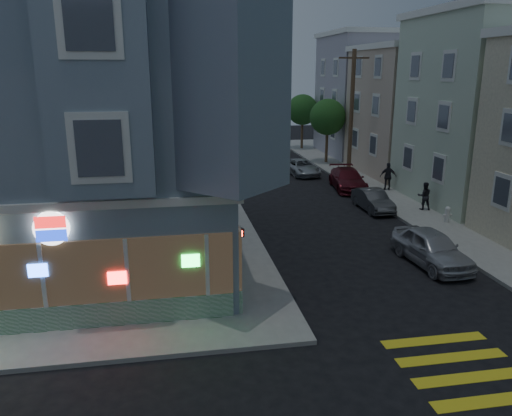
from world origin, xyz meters
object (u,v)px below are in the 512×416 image
object	(u,v)px
pedestrian_a	(424,196)
pedestrian_b	(388,176)
parked_car_a	(432,248)
street_tree_near	(328,117)
traffic_signal	(232,216)
fire_hydrant	(447,214)
parked_car_c	(348,179)
parked_car_d	(302,167)
utility_pole	(351,113)
parked_car_b	(373,200)
street_tree_far	(303,110)

from	to	relation	value
pedestrian_a	pedestrian_b	bearing A→B (deg)	-76.75
parked_car_a	street_tree_near	bearing A→B (deg)	79.38
traffic_signal	pedestrian_b	bearing A→B (deg)	27.45
fire_hydrant	parked_car_c	bearing A→B (deg)	105.11
street_tree_near	pedestrian_a	bearing A→B (deg)	-87.03
parked_car_d	traffic_signal	world-z (taller)	traffic_signal
street_tree_near	parked_car_d	world-z (taller)	street_tree_near
utility_pole	parked_car_d	world-z (taller)	utility_pole
utility_pole	parked_car_b	world-z (taller)	utility_pole
utility_pole	parked_car_d	distance (m)	5.51
utility_pole	parked_car_a	world-z (taller)	utility_pole
utility_pole	parked_car_a	xyz separation A→B (m)	(-2.59, -16.78, -4.07)
parked_car_a	parked_car_c	xyz separation A→B (m)	(1.29, 13.40, -0.04)
street_tree_near	parked_car_c	world-z (taller)	street_tree_near
parked_car_c	parked_car_d	bearing A→B (deg)	116.08
street_tree_near	street_tree_far	xyz separation A→B (m)	(0.00, 8.00, 0.00)
pedestrian_a	fire_hydrant	size ratio (longest dim) A/B	1.87
street_tree_near	fire_hydrant	world-z (taller)	street_tree_near
utility_pole	pedestrian_b	size ratio (longest dim) A/B	5.02
street_tree_near	parked_car_b	distance (m)	15.08
street_tree_far	traffic_signal	xyz separation A→B (m)	(-11.27, -33.11, -0.74)
parked_car_c	traffic_signal	xyz separation A→B (m)	(-9.77, -15.73, 2.51)
parked_car_c	parked_car_d	distance (m)	5.49
pedestrian_a	fire_hydrant	distance (m)	2.50
parked_car_b	traffic_signal	distance (m)	14.35
parked_car_b	parked_car_c	xyz separation A→B (m)	(0.38, 5.20, 0.09)
pedestrian_a	parked_car_d	bearing A→B (deg)	-56.87
street_tree_near	traffic_signal	bearing A→B (deg)	-114.17
traffic_signal	fire_hydrant	xyz separation A→B (m)	(12.06, 7.24, -2.61)
utility_pole	fire_hydrant	bearing A→B (deg)	-85.22
fire_hydrant	parked_car_a	bearing A→B (deg)	-126.14
traffic_signal	parked_car_c	bearing A→B (deg)	35.36
pedestrian_a	pedestrian_b	size ratio (longest dim) A/B	0.87
parked_car_b	parked_car_d	distance (m)	10.49
parked_car_a	street_tree_far	bearing A→B (deg)	81.18
pedestrian_b	parked_car_b	distance (m)	4.82
parked_car_b	parked_car_c	distance (m)	5.21
traffic_signal	utility_pole	bearing A→B (deg)	37.12
pedestrian_b	parked_car_a	size ratio (longest dim) A/B	0.42
parked_car_b	parked_car_d	world-z (taller)	parked_car_b
parked_car_c	utility_pole	bearing A→B (deg)	76.37
utility_pole	pedestrian_a	distance (m)	10.21
street_tree_near	street_tree_far	bearing A→B (deg)	90.00
pedestrian_b	parked_car_c	bearing A→B (deg)	-11.64
street_tree_near	fire_hydrant	xyz separation A→B (m)	(0.79, -17.88, -3.35)
pedestrian_b	traffic_signal	xyz separation A→B (m)	(-12.07, -14.51, 2.15)
utility_pole	pedestrian_a	world-z (taller)	utility_pole
parked_car_a	utility_pole	bearing A→B (deg)	77.59
traffic_signal	fire_hydrant	distance (m)	14.31
pedestrian_b	street_tree_far	bearing A→B (deg)	-71.21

